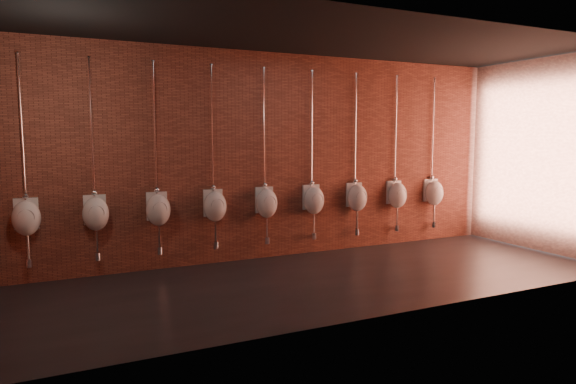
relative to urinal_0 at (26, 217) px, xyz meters
The scene contains 11 objects.
ground 3.83m from the urinal_0, 21.79° to the right, with size 8.50×8.50×0.00m, color black.
room_shell 3.88m from the urinal_0, 21.79° to the right, with size 8.54×3.04×3.22m.
urinal_0 is the anchor object (origin of this frame).
urinal_1 0.83m from the urinal_0, ahead, with size 0.35×0.31×2.71m.
urinal_2 1.66m from the urinal_0, ahead, with size 0.35×0.31×2.71m.
urinal_3 2.49m from the urinal_0, ahead, with size 0.35×0.31×2.71m.
urinal_4 3.32m from the urinal_0, ahead, with size 0.35×0.31×2.71m.
urinal_5 4.15m from the urinal_0, ahead, with size 0.35×0.31×2.71m.
urinal_6 4.98m from the urinal_0, ahead, with size 0.35×0.31×2.71m.
urinal_7 5.81m from the urinal_0, ahead, with size 0.35×0.31×2.71m.
urinal_8 6.64m from the urinal_0, ahead, with size 0.35×0.31×2.71m.
Camera 1 is at (-3.21, -5.87, 1.93)m, focal length 32.00 mm.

